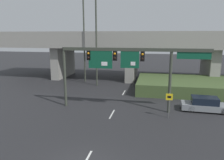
% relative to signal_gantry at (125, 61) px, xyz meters
% --- Properties ---
extents(lane_markings, '(0.14, 26.87, 0.01)m').
position_rel_signal_gantry_xyz_m(lane_markings, '(-0.98, 2.55, -5.02)').
color(lane_markings, silver).
rests_on(lane_markings, ground).
extents(signal_gantry, '(14.46, 0.44, 6.26)m').
position_rel_signal_gantry_xyz_m(signal_gantry, '(0.00, 0.00, 0.00)').
color(signal_gantry, '#383D33').
rests_on(signal_gantry, ground).
extents(speed_limit_sign, '(0.60, 0.11, 2.36)m').
position_rel_signal_gantry_xyz_m(speed_limit_sign, '(4.27, -1.53, -3.48)').
color(speed_limit_sign, '#4C4C4C').
rests_on(speed_limit_sign, ground).
extents(highway_light_pole_near, '(0.70, 0.36, 15.38)m').
position_rel_signal_gantry_xyz_m(highway_light_pole_near, '(-5.56, 9.97, 3.05)').
color(highway_light_pole_near, '#383D33').
rests_on(highway_light_pole_near, ground).
extents(highway_light_pole_far, '(0.70, 0.36, 15.96)m').
position_rel_signal_gantry_xyz_m(highway_light_pole_far, '(-8.24, 12.49, 3.33)').
color(highway_light_pole_far, '#383D33').
rests_on(highway_light_pole_far, ground).
extents(overpass_bridge, '(44.12, 9.50, 8.02)m').
position_rel_signal_gantry_xyz_m(overpass_bridge, '(-0.98, 16.02, 0.59)').
color(overpass_bridge, gray).
rests_on(overpass_bridge, ground).
extents(grass_embankment, '(12.49, 9.03, 1.54)m').
position_rel_signal_gantry_xyz_m(grass_embankment, '(6.90, 9.27, -4.26)').
color(grass_embankment, '#42562D').
rests_on(grass_embankment, ground).
extents(parked_sedan_near_right, '(4.84, 2.03, 1.43)m').
position_rel_signal_gantry_xyz_m(parked_sedan_near_right, '(8.02, 1.17, -4.36)').
color(parked_sedan_near_right, gray).
rests_on(parked_sedan_near_right, ground).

